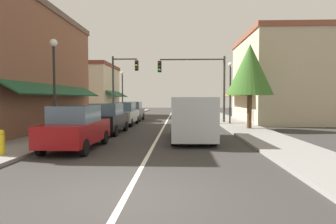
{
  "coord_description": "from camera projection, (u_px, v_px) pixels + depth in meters",
  "views": [
    {
      "loc": [
        1.13,
        -5.93,
        2.07
      ],
      "look_at": [
        0.42,
        12.09,
        1.21
      ],
      "focal_mm": 30.79,
      "sensor_mm": 36.0,
      "label": 1
    }
  ],
  "objects": [
    {
      "name": "storefront_far_left",
      "position": [
        92.0,
        90.0,
        34.23
      ],
      "size": [
        6.29,
        8.2,
        6.07
      ],
      "color": "beige",
      "rests_on": "ground"
    },
    {
      "name": "street_lamp_right_mid",
      "position": [
        230.0,
        83.0,
        22.37
      ],
      "size": [
        0.36,
        0.36,
        4.86
      ],
      "color": "black",
      "rests_on": "ground"
    },
    {
      "name": "street_lamp_left_near",
      "position": [
        54.0,
        73.0,
        13.92
      ],
      "size": [
        0.36,
        0.36,
        4.93
      ],
      "color": "black",
      "rests_on": "ground"
    },
    {
      "name": "traffic_signal_left_corner",
      "position": [
        121.0,
        79.0,
        25.62
      ],
      "size": [
        2.4,
        0.5,
        5.81
      ],
      "color": "#333333",
      "rests_on": "ground"
    },
    {
      "name": "traffic_signal_mast_arm",
      "position": [
        200.0,
        77.0,
        23.5
      ],
      "size": [
        5.52,
        0.5,
        5.5
      ],
      "color": "#333333",
      "rests_on": "ground"
    },
    {
      "name": "tree_right_near",
      "position": [
        250.0,
        70.0,
        18.59
      ],
      "size": [
        3.0,
        3.0,
        5.58
      ],
      "color": "#4C331E",
      "rests_on": "ground"
    },
    {
      "name": "street_lamp_left_far",
      "position": [
        122.0,
        87.0,
        29.94
      ],
      "size": [
        0.36,
        0.36,
        4.88
      ],
      "color": "black",
      "rests_on": "ground"
    },
    {
      "name": "parked_car_second_left",
      "position": [
        107.0,
        119.0,
        16.89
      ],
      "size": [
        1.85,
        4.13,
        1.77
      ],
      "rotation": [
        0.0,
        0.0,
        -0.02
      ],
      "color": "black",
      "rests_on": "ground"
    },
    {
      "name": "sidewalk_right",
      "position": [
        232.0,
        123.0,
        23.81
      ],
      "size": [
        2.6,
        56.0,
        0.12
      ],
      "primitive_type": "cube",
      "color": "gray",
      "rests_on": "ground"
    },
    {
      "name": "storefront_left_block",
      "position": [
        19.0,
        69.0,
        18.21
      ],
      "size": [
        5.77,
        14.2,
        7.89
      ],
      "color": "brown",
      "rests_on": "ground"
    },
    {
      "name": "parked_car_nearest_left",
      "position": [
        76.0,
        128.0,
        11.62
      ],
      "size": [
        1.82,
        4.12,
        1.77
      ],
      "rotation": [
        0.0,
        0.0,
        -0.01
      ],
      "color": "maroon",
      "rests_on": "ground"
    },
    {
      "name": "lane_center_stripe",
      "position": [
        166.0,
        123.0,
        24.03
      ],
      "size": [
        0.14,
        52.0,
        0.01
      ],
      "primitive_type": "cube",
      "color": "silver",
      "rests_on": "ground"
    },
    {
      "name": "parked_car_far_left",
      "position": [
        133.0,
        111.0,
        26.55
      ],
      "size": [
        1.8,
        4.11,
        1.77
      ],
      "rotation": [
        0.0,
        0.0,
        -0.01
      ],
      "color": "#4C5156",
      "rests_on": "ground"
    },
    {
      "name": "parked_car_third_left",
      "position": [
        124.0,
        114.0,
        22.11
      ],
      "size": [
        1.83,
        4.13,
        1.77
      ],
      "rotation": [
        0.0,
        0.0,
        -0.02
      ],
      "color": "#B7BABF",
      "rests_on": "ground"
    },
    {
      "name": "van_in_lane",
      "position": [
        192.0,
        117.0,
        14.13
      ],
      "size": [
        2.08,
        5.22,
        2.12
      ],
      "rotation": [
        0.0,
        0.0,
        0.02
      ],
      "color": "#B2B7BC",
      "rests_on": "ground"
    },
    {
      "name": "fire_hydrant",
      "position": [
        2.0,
        142.0,
        9.94
      ],
      "size": [
        0.22,
        0.22,
        0.87
      ],
      "color": "gold",
      "rests_on": "ground"
    },
    {
      "name": "storefront_right_block",
      "position": [
        276.0,
        79.0,
        25.47
      ],
      "size": [
        7.05,
        10.2,
        7.59
      ],
      "color": "#BCAD8E",
      "rests_on": "ground"
    },
    {
      "name": "ground_plane",
      "position": [
        166.0,
        123.0,
        24.03
      ],
      "size": [
        80.0,
        80.0,
        0.0
      ],
      "primitive_type": "plane",
      "color": "#33302D"
    },
    {
      "name": "sidewalk_left",
      "position": [
        101.0,
        122.0,
        24.24
      ],
      "size": [
        2.6,
        56.0,
        0.12
      ],
      "primitive_type": "cube",
      "color": "gray",
      "rests_on": "ground"
    }
  ]
}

